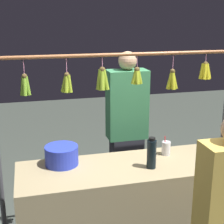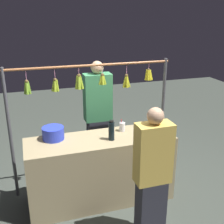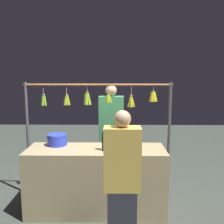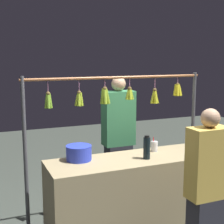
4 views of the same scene
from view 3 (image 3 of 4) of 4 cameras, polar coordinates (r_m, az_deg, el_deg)
ground_plane at (r=3.68m, az=-3.68°, el=-22.29°), size 12.00×12.00×0.00m
market_counter at (r=3.47m, az=-3.75°, el=-15.84°), size 1.89×0.60×0.91m
display_rack at (r=3.64m, az=-3.14°, el=-0.72°), size 2.24×0.12×1.80m
water_bottle at (r=3.19m, az=-1.77°, el=-7.02°), size 0.08×0.08×0.26m
blue_bucket at (r=3.53m, az=-12.93°, el=-6.45°), size 0.27×0.27×0.16m
drink_cup at (r=3.42m, az=2.10°, el=-7.06°), size 0.08×0.08×0.17m
vendor_person at (r=4.13m, az=-0.19°, el=-5.84°), size 0.41×0.22×1.74m
customer_person at (r=2.57m, az=2.41°, el=-17.25°), size 0.37×0.20×1.56m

